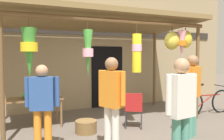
# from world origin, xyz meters

# --- Properties ---
(ground_plane) EXTENTS (30.00, 30.00, 0.00)m
(ground_plane) POSITION_xyz_m (0.00, 0.00, 0.00)
(ground_plane) COLOR #60564C
(shop_facade) EXTENTS (11.12, 0.29, 3.98)m
(shop_facade) POSITION_xyz_m (0.00, 2.53, 1.99)
(shop_facade) COLOR #9E8966
(shop_facade) RESTS_ON ground_plane
(market_stall_canopy) EXTENTS (5.28, 2.50, 2.77)m
(market_stall_canopy) POSITION_xyz_m (-0.18, 0.84, 2.43)
(market_stall_canopy) COLOR brown
(market_stall_canopy) RESTS_ON ground_plane
(display_table) EXTENTS (1.40, 0.64, 0.70)m
(display_table) POSITION_xyz_m (-1.98, 1.02, 0.63)
(display_table) COLOR brown
(display_table) RESTS_ON ground_plane
(flower_heap_on_table) EXTENTS (0.64, 0.45, 0.17)m
(flower_heap_on_table) POSITION_xyz_m (-1.87, 0.98, 0.79)
(flower_heap_on_table) COLOR green
(flower_heap_on_table) RESTS_ON display_table
(folding_chair) EXTENTS (0.55, 0.55, 0.84)m
(folding_chair) POSITION_xyz_m (0.20, -0.04, 0.50)
(folding_chair) COLOR #AD1E1E
(folding_chair) RESTS_ON ground_plane
(wicker_basket_by_table) EXTENTS (0.48, 0.48, 0.27)m
(wicker_basket_by_table) POSITION_xyz_m (-0.93, 0.11, 0.14)
(wicker_basket_by_table) COLOR brown
(wicker_basket_by_table) RESTS_ON ground_plane
(parked_bicycle) EXTENTS (1.75, 0.44, 0.92)m
(parked_bicycle) POSITION_xyz_m (2.84, 0.26, 0.35)
(parked_bicycle) COLOR black
(parked_bicycle) RESTS_ON ground_plane
(vendor_in_orange) EXTENTS (0.36, 0.55, 1.68)m
(vendor_in_orange) POSITION_xyz_m (-0.89, -1.17, 1.00)
(vendor_in_orange) COLOR silver
(vendor_in_orange) RESTS_ON ground_plane
(customer_foreground) EXTENTS (0.57, 0.34, 1.56)m
(customer_foreground) POSITION_xyz_m (-1.97, -0.62, 0.91)
(customer_foreground) COLOR orange
(customer_foreground) RESTS_ON ground_plane
(shopper_by_bananas) EXTENTS (0.59, 0.27, 1.68)m
(shopper_by_bananas) POSITION_xyz_m (-0.25, -2.18, 0.99)
(shopper_by_bananas) COLOR #4C8E7A
(shopper_by_bananas) RESTS_ON ground_plane
(passerby_at_right) EXTENTS (0.54, 0.37, 1.72)m
(passerby_at_right) POSITION_xyz_m (1.01, -1.06, 1.02)
(passerby_at_right) COLOR #4C8E7A
(passerby_at_right) RESTS_ON ground_plane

